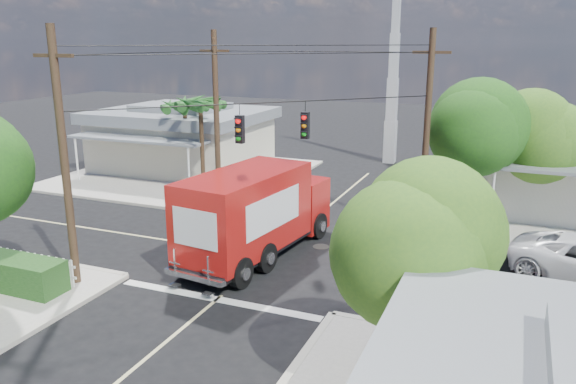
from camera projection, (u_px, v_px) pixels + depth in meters
The scene contains 15 objects.
ground at pixel (269, 256), 22.81m from camera, with size 120.00×120.00×0.00m, color black.
sidewalk_ne at pixel (552, 212), 28.51m from camera, with size 14.12×14.12×0.14m.
sidewalk_nw at pixel (186, 174), 36.51m from camera, with size 14.12×14.12×0.14m.
road_markings at pixel (254, 269), 21.49m from camera, with size 32.00×32.00×0.01m.
building_nw at pixel (183, 137), 37.78m from camera, with size 10.80×10.20×4.30m.
radio_tower at pixel (393, 83), 39.03m from camera, with size 0.80×0.80×17.00m.
tree_ne_front at pixel (478, 127), 24.96m from camera, with size 4.21×4.14×6.66m.
tree_ne_back at pixel (539, 136), 26.12m from camera, with size 3.77×3.66×5.82m.
tree_se at pixel (419, 242), 12.72m from camera, with size 3.67×3.54×5.62m.
palm_nw_front at pixel (200, 105), 30.96m from camera, with size 3.01×3.08×5.59m.
palm_nw_back at pixel (185, 107), 33.13m from camera, with size 3.01×3.08×5.19m.
utility_poles at pixel (250, 134), 23.61m from camera, with size 12.00×10.68×9.00m.
picket_fence at pixel (12, 261), 20.50m from camera, with size 5.94×0.06×1.00m.
vending_boxes at pixel (453, 216), 25.78m from camera, with size 1.90×0.50×1.10m.
delivery_truck at pixel (256, 212), 22.35m from camera, with size 3.63×8.65×3.64m.
Camera 1 is at (8.83, -19.46, 8.43)m, focal length 35.00 mm.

